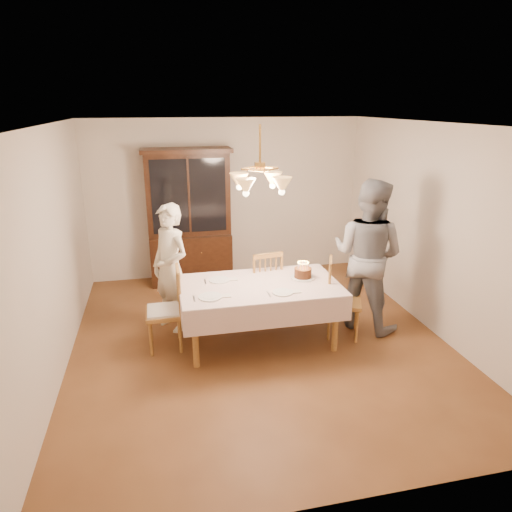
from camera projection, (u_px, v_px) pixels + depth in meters
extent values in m
plane|color=brown|center=(259.00, 341.00, 5.69)|extent=(5.00, 5.00, 0.00)
plane|color=white|center=(260.00, 124.00, 4.86)|extent=(5.00, 5.00, 0.00)
plane|color=beige|center=(226.00, 199.00, 7.58)|extent=(4.50, 0.00, 4.50)
plane|color=beige|center=(345.00, 349.00, 2.96)|extent=(4.50, 0.00, 4.50)
plane|color=beige|center=(52.00, 254.00, 4.81)|extent=(0.00, 5.00, 5.00)
plane|color=beige|center=(434.00, 230.00, 5.73)|extent=(0.00, 5.00, 5.00)
cube|color=olive|center=(260.00, 287.00, 5.45)|extent=(1.80, 1.00, 0.04)
cube|color=silver|center=(260.00, 285.00, 5.45)|extent=(1.90, 1.10, 0.01)
cylinder|color=olive|center=(195.00, 338.00, 5.02)|extent=(0.07, 0.07, 0.71)
cylinder|color=olive|center=(335.00, 324.00, 5.35)|extent=(0.07, 0.07, 0.71)
cylinder|color=olive|center=(189.00, 307.00, 5.79)|extent=(0.07, 0.07, 0.71)
cylinder|color=olive|center=(312.00, 296.00, 6.13)|extent=(0.07, 0.07, 0.71)
cube|color=black|center=(191.00, 258.00, 7.49)|extent=(1.30, 0.50, 0.80)
cube|color=black|center=(188.00, 194.00, 7.20)|extent=(1.30, 0.40, 1.30)
cube|color=black|center=(189.00, 196.00, 7.02)|extent=(1.14, 0.01, 1.14)
cube|color=black|center=(186.00, 150.00, 6.94)|extent=(1.38, 0.54, 0.06)
cube|color=olive|center=(263.00, 288.00, 6.14)|extent=(0.49, 0.48, 0.05)
cube|color=olive|center=(268.00, 256.00, 5.80)|extent=(0.40, 0.09, 0.06)
cylinder|color=olive|center=(270.00, 297.00, 6.42)|extent=(0.04, 0.04, 0.43)
cylinder|color=olive|center=(246.00, 301.00, 6.31)|extent=(0.04, 0.04, 0.43)
cylinder|color=olive|center=(280.00, 307.00, 6.12)|extent=(0.04, 0.04, 0.43)
cylinder|color=olive|center=(254.00, 311.00, 6.00)|extent=(0.04, 0.04, 0.43)
cube|color=olive|center=(164.00, 313.00, 5.41)|extent=(0.42, 0.44, 0.05)
cube|color=olive|center=(178.00, 271.00, 5.28)|extent=(0.04, 0.40, 0.06)
cylinder|color=olive|center=(151.00, 325.00, 5.61)|extent=(0.04, 0.04, 0.43)
cylinder|color=olive|center=(151.00, 339.00, 5.28)|extent=(0.04, 0.04, 0.43)
cylinder|color=olive|center=(179.00, 323.00, 5.68)|extent=(0.04, 0.04, 0.43)
cylinder|color=olive|center=(180.00, 336.00, 5.35)|extent=(0.04, 0.04, 0.43)
cube|color=beige|center=(164.00, 310.00, 5.40)|extent=(0.38, 0.40, 0.03)
cube|color=olive|center=(344.00, 302.00, 5.71)|extent=(0.56, 0.57, 0.05)
cube|color=olive|center=(331.00, 262.00, 5.57)|extent=(0.18, 0.38, 0.06)
cylinder|color=olive|center=(357.00, 326.00, 5.58)|extent=(0.04, 0.04, 0.43)
cylinder|color=olive|center=(356.00, 314.00, 5.92)|extent=(0.04, 0.04, 0.43)
cylinder|color=olive|center=(329.00, 324.00, 5.64)|extent=(0.04, 0.04, 0.43)
cylinder|color=olive|center=(329.00, 312.00, 5.98)|extent=(0.04, 0.04, 0.43)
imported|color=#F4EBCE|center=(171.00, 268.00, 5.78)|extent=(0.67, 0.72, 1.66)
imported|color=slate|center=(367.00, 255.00, 5.80)|extent=(1.18, 1.20, 1.95)
cylinder|color=white|center=(303.00, 277.00, 5.64)|extent=(0.30, 0.30, 0.01)
cylinder|color=#371B0C|center=(303.00, 273.00, 5.62)|extent=(0.21, 0.21, 0.12)
cylinder|color=#598CD8|center=(308.00, 265.00, 5.60)|extent=(0.01, 0.01, 0.07)
sphere|color=#FFB23F|center=(308.00, 262.00, 5.59)|extent=(0.01, 0.01, 0.01)
cylinder|color=pink|center=(307.00, 265.00, 5.62)|extent=(0.01, 0.01, 0.07)
sphere|color=#FFB23F|center=(307.00, 262.00, 5.61)|extent=(0.01, 0.01, 0.01)
cylinder|color=#EACC66|center=(306.00, 264.00, 5.64)|extent=(0.01, 0.01, 0.07)
sphere|color=#FFB23F|center=(306.00, 261.00, 5.62)|extent=(0.01, 0.01, 0.01)
cylinder|color=#598CD8|center=(304.00, 264.00, 5.65)|extent=(0.01, 0.01, 0.07)
sphere|color=#FFB23F|center=(304.00, 261.00, 5.63)|extent=(0.01, 0.01, 0.01)
cylinder|color=pink|center=(302.00, 264.00, 5.65)|extent=(0.01, 0.01, 0.07)
sphere|color=#FFB23F|center=(302.00, 261.00, 5.64)|extent=(0.01, 0.01, 0.01)
cylinder|color=#EACC66|center=(301.00, 264.00, 5.64)|extent=(0.01, 0.01, 0.07)
sphere|color=#FFB23F|center=(301.00, 261.00, 5.63)|extent=(0.01, 0.01, 0.01)
cylinder|color=#598CD8|center=(299.00, 264.00, 5.63)|extent=(0.01, 0.01, 0.07)
sphere|color=#FFB23F|center=(299.00, 261.00, 5.62)|extent=(0.01, 0.01, 0.01)
cylinder|color=pink|center=(298.00, 265.00, 5.62)|extent=(0.01, 0.01, 0.07)
sphere|color=#FFB23F|center=(298.00, 262.00, 5.60)|extent=(0.01, 0.01, 0.01)
cylinder|color=#EACC66|center=(298.00, 265.00, 5.60)|extent=(0.01, 0.01, 0.07)
sphere|color=#FFB23F|center=(298.00, 262.00, 5.58)|extent=(0.01, 0.01, 0.01)
cylinder|color=#598CD8|center=(298.00, 266.00, 5.58)|extent=(0.01, 0.01, 0.07)
sphere|color=#FFB23F|center=(298.00, 263.00, 5.56)|extent=(0.01, 0.01, 0.01)
cylinder|color=pink|center=(299.00, 266.00, 5.56)|extent=(0.01, 0.01, 0.07)
sphere|color=#FFB23F|center=(299.00, 263.00, 5.54)|extent=(0.01, 0.01, 0.01)
cylinder|color=#EACC66|center=(300.00, 267.00, 5.54)|extent=(0.01, 0.01, 0.07)
sphere|color=#FFB23F|center=(300.00, 264.00, 5.53)|extent=(0.01, 0.01, 0.01)
cylinder|color=#598CD8|center=(302.00, 267.00, 5.53)|extent=(0.01, 0.01, 0.07)
sphere|color=#FFB23F|center=(302.00, 264.00, 5.52)|extent=(0.01, 0.01, 0.01)
cylinder|color=pink|center=(304.00, 267.00, 5.53)|extent=(0.01, 0.01, 0.07)
sphere|color=#FFB23F|center=(304.00, 264.00, 5.52)|extent=(0.01, 0.01, 0.01)
cylinder|color=#EACC66|center=(306.00, 267.00, 5.53)|extent=(0.01, 0.01, 0.07)
sphere|color=#FFB23F|center=(306.00, 264.00, 5.52)|extent=(0.01, 0.01, 0.01)
cylinder|color=#598CD8|center=(307.00, 267.00, 5.54)|extent=(0.01, 0.01, 0.07)
sphere|color=#FFB23F|center=(307.00, 264.00, 5.53)|extent=(0.01, 0.01, 0.01)
cylinder|color=pink|center=(308.00, 266.00, 5.56)|extent=(0.01, 0.01, 0.07)
sphere|color=#FFB23F|center=(308.00, 263.00, 5.55)|extent=(0.01, 0.01, 0.01)
cylinder|color=#EACC66|center=(308.00, 266.00, 5.58)|extent=(0.01, 0.01, 0.07)
sphere|color=#FFB23F|center=(308.00, 263.00, 5.57)|extent=(0.01, 0.01, 0.01)
cylinder|color=white|center=(210.00, 297.00, 5.07)|extent=(0.27, 0.27, 0.02)
cube|color=silver|center=(194.00, 299.00, 5.04)|extent=(0.01, 0.16, 0.01)
cube|color=beige|center=(226.00, 296.00, 5.11)|extent=(0.10, 0.10, 0.01)
cylinder|color=white|center=(283.00, 292.00, 5.19)|extent=(0.24, 0.24, 0.02)
cube|color=silver|center=(269.00, 294.00, 5.16)|extent=(0.01, 0.16, 0.01)
cube|color=beige|center=(296.00, 291.00, 5.23)|extent=(0.10, 0.10, 0.01)
cylinder|color=white|center=(219.00, 280.00, 5.56)|extent=(0.25, 0.25, 0.02)
cube|color=silver|center=(205.00, 281.00, 5.52)|extent=(0.01, 0.16, 0.01)
cube|color=beige|center=(233.00, 279.00, 5.59)|extent=(0.10, 0.10, 0.01)
cylinder|color=#BF8C3F|center=(260.00, 143.00, 4.92)|extent=(0.02, 0.02, 0.40)
cylinder|color=#BF8C3F|center=(260.00, 167.00, 5.00)|extent=(0.12, 0.12, 0.10)
cone|color=#D8994C|center=(273.00, 180.00, 5.28)|extent=(0.22, 0.22, 0.18)
sphere|color=#FFD899|center=(273.00, 186.00, 5.30)|extent=(0.07, 0.07, 0.07)
cone|color=#D8994C|center=(239.00, 181.00, 5.20)|extent=(0.22, 0.22, 0.18)
sphere|color=#FFD899|center=(239.00, 187.00, 5.22)|extent=(0.07, 0.07, 0.07)
cone|color=#D8994C|center=(246.00, 187.00, 4.83)|extent=(0.22, 0.22, 0.18)
sphere|color=#FFD899|center=(246.00, 193.00, 4.86)|extent=(0.07, 0.07, 0.07)
cone|color=#D8994C|center=(282.00, 185.00, 4.91)|extent=(0.22, 0.22, 0.18)
sphere|color=#FFD899|center=(282.00, 192.00, 4.94)|extent=(0.07, 0.07, 0.07)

